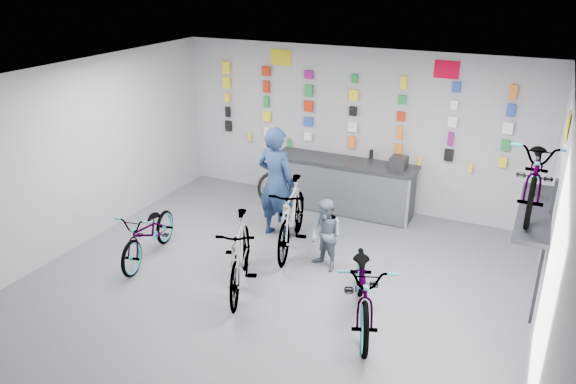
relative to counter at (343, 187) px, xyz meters
The scene contains 20 objects.
floor 3.57m from the counter, 90.00° to the right, with size 8.00×8.00×0.00m, color #535359.
ceiling 4.34m from the counter, 90.00° to the right, with size 8.00×8.00×0.00m, color white.
wall_back 1.11m from the counter, 90.00° to the left, with size 7.00×7.00×0.00m, color #AEAFB1.
wall_left 5.08m from the counter, 134.67° to the right, with size 8.00×8.00×0.00m, color #AEAFB1.
wall_right 5.08m from the counter, 45.33° to the right, with size 8.00×8.00×0.00m, color #AEAFB1.
counter is the anchor object (origin of this frame).
merch_wall 1.38m from the counter, 100.12° to the left, with size 5.56×0.08×1.57m.
wall_bracket 4.18m from the counter, 35.12° to the right, with size 0.39×1.90×2.00m.
sign_left 2.73m from the counter, 163.67° to the left, with size 0.42×0.02×0.30m, color yellow.
sign_right 2.78m from the counter, 15.36° to the left, with size 0.42×0.02×0.30m, color red.
sign_side 4.72m from the counter, 33.92° to the right, with size 0.02×0.40×0.30m, color yellow.
bike_left 3.73m from the counter, 124.64° to the right, with size 0.59×1.68×0.88m, color gray.
bike_center 3.27m from the counter, 96.54° to the right, with size 0.52×1.83×1.10m, color gray.
bike_right 3.58m from the counter, 65.71° to the right, with size 0.71×2.03×1.06m, color gray.
bike_service 1.83m from the counter, 97.18° to the right, with size 0.55×1.94×1.16m, color gray.
bike_wall 4.30m from the counter, 35.76° to the right, with size 0.63×1.80×0.95m, color gray.
clerk 1.68m from the counter, 114.97° to the right, with size 0.70×0.46×1.93m, color navy.
customer 2.25m from the counter, 76.67° to the right, with size 0.55×0.43×1.13m, color slate.
spare_wheel 1.31m from the counter, 163.49° to the right, with size 0.73×0.30×0.71m.
register 1.19m from the counter, ahead, with size 0.28×0.30×0.22m, color black.
Camera 1 is at (3.24, -5.76, 4.36)m, focal length 35.00 mm.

